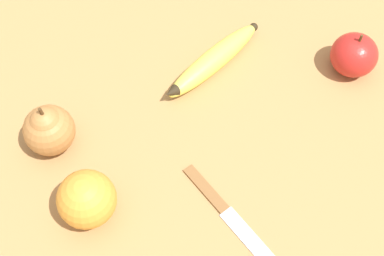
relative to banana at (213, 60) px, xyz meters
The scene contains 6 objects.
ground_plane 0.18m from the banana, 12.09° to the left, with size 3.00×3.00×0.00m, color #A87A47.
banana is the anchor object (origin of this frame).
orange 0.32m from the banana, 18.02° to the right, with size 0.08×0.08×0.08m.
pear 0.29m from the banana, 42.56° to the right, with size 0.08×0.08×0.10m.
apple 0.23m from the banana, 106.12° to the left, with size 0.08×0.08×0.08m.
paring_knife 0.26m from the banana, 19.84° to the left, with size 0.13×0.17×0.01m.
Camera 1 is at (0.37, 0.09, 0.71)m, focal length 50.00 mm.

